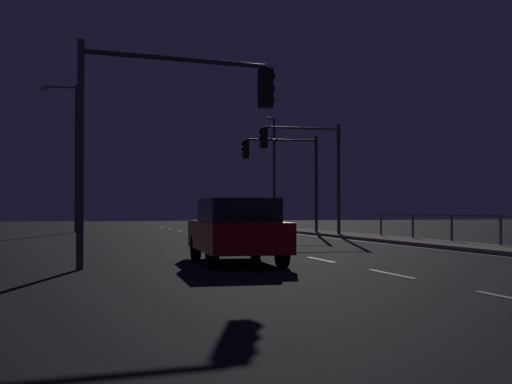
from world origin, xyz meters
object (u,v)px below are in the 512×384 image
object	(u,v)px
traffic_light_overhead_east	(283,163)
street_lamp_median	(273,161)
car	(236,229)
traffic_light_near_right	(304,156)
traffic_light_far_left	(174,110)
street_lamp_mid_block	(71,145)

from	to	relation	value
traffic_light_overhead_east	street_lamp_median	world-z (taller)	street_lamp_median
car	traffic_light_near_right	xyz separation A→B (m)	(6.79, 14.42, 3.05)
traffic_light_near_right	street_lamp_median	world-z (taller)	street_lamp_median
traffic_light_overhead_east	traffic_light_far_left	distance (m)	20.05
car	street_lamp_mid_block	world-z (taller)	street_lamp_mid_block
street_lamp_median	street_lamp_mid_block	size ratio (longest dim) A/B	0.85
car	street_lamp_mid_block	xyz separation A→B (m)	(-3.96, 23.63, 4.15)
car	street_lamp_median	distance (m)	27.43
car	traffic_light_near_right	size ratio (longest dim) A/B	0.85
traffic_light_overhead_east	traffic_light_far_left	bearing A→B (deg)	-114.64
traffic_light_far_left	street_lamp_median	size ratio (longest dim) A/B	0.71
traffic_light_far_left	street_lamp_mid_block	bearing A→B (deg)	95.53
traffic_light_overhead_east	traffic_light_near_right	bearing A→B (deg)	-89.20
traffic_light_overhead_east	traffic_light_far_left	world-z (taller)	traffic_light_overhead_east
traffic_light_near_right	street_lamp_mid_block	distance (m)	14.20
car	traffic_light_far_left	xyz separation A→B (m)	(-1.61, -0.58, 2.76)
street_lamp_median	street_lamp_mid_block	bearing A→B (deg)	-170.32
car	traffic_light_overhead_east	size ratio (longest dim) A/B	0.89
traffic_light_near_right	street_lamp_mid_block	size ratio (longest dim) A/B	0.63
traffic_light_near_right	street_lamp_mid_block	xyz separation A→B (m)	(-10.75, 9.22, 1.10)
traffic_light_far_left	traffic_light_overhead_east	bearing A→B (deg)	65.36
street_lamp_median	street_lamp_mid_block	distance (m)	12.80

